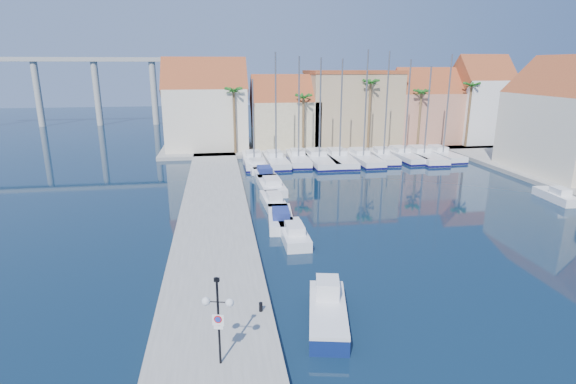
% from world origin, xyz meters
% --- Properties ---
extents(ground, '(260.00, 260.00, 0.00)m').
position_xyz_m(ground, '(0.00, 0.00, 0.00)').
color(ground, black).
rests_on(ground, ground).
extents(quay_west, '(6.00, 77.00, 0.50)m').
position_xyz_m(quay_west, '(-9.00, 13.50, 0.25)').
color(quay_west, gray).
rests_on(quay_west, ground).
extents(shore_north, '(54.00, 16.00, 0.50)m').
position_xyz_m(shore_north, '(10.00, 48.00, 0.25)').
color(shore_north, gray).
rests_on(shore_north, ground).
extents(lamp_post, '(1.33, 0.64, 4.01)m').
position_xyz_m(lamp_post, '(-8.71, -6.08, 3.13)').
color(lamp_post, black).
rests_on(lamp_post, quay_west).
extents(bollard, '(0.19, 0.19, 0.49)m').
position_xyz_m(bollard, '(-6.60, -2.15, 0.74)').
color(bollard, black).
rests_on(bollard, quay_west).
extents(fishing_boat, '(2.95, 5.79, 1.93)m').
position_xyz_m(fishing_boat, '(-3.24, -2.90, 0.64)').
color(fishing_boat, navy).
rests_on(fishing_boat, ground).
extents(motorboat_west_0, '(1.82, 5.67, 1.40)m').
position_xyz_m(motorboat_west_0, '(-3.06, 8.62, 0.51)').
color(motorboat_west_0, white).
rests_on(motorboat_west_0, ground).
extents(motorboat_west_1, '(2.50, 6.28, 1.40)m').
position_xyz_m(motorboat_west_1, '(-3.56, 12.23, 0.51)').
color(motorboat_west_1, white).
rests_on(motorboat_west_1, ground).
extents(motorboat_west_2, '(2.05, 5.67, 1.40)m').
position_xyz_m(motorboat_west_2, '(-3.54, 17.23, 0.51)').
color(motorboat_west_2, white).
rests_on(motorboat_west_2, ground).
extents(motorboat_west_3, '(2.61, 7.42, 1.40)m').
position_xyz_m(motorboat_west_3, '(-3.05, 23.11, 0.51)').
color(motorboat_west_3, white).
rests_on(motorboat_west_3, ground).
extents(motorboat_west_4, '(2.47, 6.97, 1.40)m').
position_xyz_m(motorboat_west_4, '(-3.23, 28.61, 0.51)').
color(motorboat_west_4, white).
rests_on(motorboat_west_4, ground).
extents(motorboat_west_5, '(2.93, 7.20, 1.40)m').
position_xyz_m(motorboat_west_5, '(-3.81, 33.08, 0.51)').
color(motorboat_west_5, white).
rests_on(motorboat_west_5, ground).
extents(motorboat_west_6, '(2.47, 6.04, 1.40)m').
position_xyz_m(motorboat_west_6, '(-3.68, 38.74, 0.51)').
color(motorboat_west_6, white).
rests_on(motorboat_west_6, ground).
extents(motorboat_east_1, '(1.91, 5.17, 1.40)m').
position_xyz_m(motorboat_east_1, '(24.00, 14.68, 0.51)').
color(motorboat_east_1, white).
rests_on(motorboat_east_1, ground).
extents(sailboat_0, '(2.76, 10.37, 11.11)m').
position_xyz_m(sailboat_0, '(-3.83, 35.95, 0.56)').
color(sailboat_0, white).
rests_on(sailboat_0, ground).
extents(sailboat_1, '(2.84, 10.06, 14.37)m').
position_xyz_m(sailboat_1, '(-0.94, 35.67, 0.61)').
color(sailboat_1, white).
rests_on(sailboat_1, ground).
extents(sailboat_2, '(3.38, 10.24, 13.90)m').
position_xyz_m(sailboat_2, '(2.24, 36.32, 0.60)').
color(sailboat_2, white).
rests_on(sailboat_2, ground).
extents(sailboat_3, '(3.56, 12.01, 13.74)m').
position_xyz_m(sailboat_3, '(4.88, 35.80, 0.57)').
color(sailboat_3, white).
rests_on(sailboat_3, ground).
extents(sailboat_4, '(3.78, 11.94, 13.61)m').
position_xyz_m(sailboat_4, '(7.74, 35.70, 0.57)').
color(sailboat_4, white).
rests_on(sailboat_4, ground).
extents(sailboat_5, '(3.30, 10.87, 14.72)m').
position_xyz_m(sailboat_5, '(10.95, 35.42, 0.60)').
color(sailboat_5, white).
rests_on(sailboat_5, ground).
extents(sailboat_6, '(3.14, 9.41, 14.55)m').
position_xyz_m(sailboat_6, '(14.07, 35.82, 0.63)').
color(sailboat_6, white).
rests_on(sailboat_6, ground).
extents(sailboat_7, '(3.34, 10.34, 13.54)m').
position_xyz_m(sailboat_7, '(17.17, 36.26, 0.59)').
color(sailboat_7, white).
rests_on(sailboat_7, ground).
extents(sailboat_8, '(3.51, 11.60, 12.66)m').
position_xyz_m(sailboat_8, '(19.93, 35.85, 0.57)').
color(sailboat_8, white).
rests_on(sailboat_8, ground).
extents(sailboat_9, '(2.98, 9.80, 14.20)m').
position_xyz_m(sailboat_9, '(22.87, 36.10, 0.61)').
color(sailboat_9, white).
rests_on(sailboat_9, ground).
extents(building_0, '(12.30, 9.00, 13.50)m').
position_xyz_m(building_0, '(-10.00, 47.00, 6.52)').
color(building_0, beige).
rests_on(building_0, shore_north).
extents(building_1, '(10.30, 8.00, 11.00)m').
position_xyz_m(building_1, '(2.00, 47.00, 5.30)').
color(building_1, tan).
rests_on(building_1, shore_north).
extents(building_2, '(14.20, 10.20, 11.50)m').
position_xyz_m(building_2, '(13.00, 48.00, 6.26)').
color(building_2, tan).
rests_on(building_2, shore_north).
extents(building_3, '(10.30, 8.00, 12.00)m').
position_xyz_m(building_3, '(25.00, 47.00, 5.86)').
color(building_3, tan).
rests_on(building_3, shore_north).
extents(building_4, '(8.30, 8.00, 14.00)m').
position_xyz_m(building_4, '(34.00, 46.00, 6.97)').
color(building_4, white).
rests_on(building_4, shore_north).
extents(building_6, '(9.00, 14.30, 13.50)m').
position_xyz_m(building_6, '(32.00, 24.00, 6.52)').
color(building_6, beige).
rests_on(building_6, shore_east).
extents(palm_0, '(2.60, 2.60, 10.15)m').
position_xyz_m(palm_0, '(-6.00, 42.00, 9.08)').
color(palm_0, brown).
rests_on(palm_0, shore_north).
extents(palm_1, '(2.60, 2.60, 9.15)m').
position_xyz_m(palm_1, '(4.00, 42.00, 8.14)').
color(palm_1, brown).
rests_on(palm_1, shore_north).
extents(palm_2, '(2.60, 2.60, 11.15)m').
position_xyz_m(palm_2, '(14.00, 42.00, 10.02)').
color(palm_2, brown).
rests_on(palm_2, shore_north).
extents(palm_3, '(2.60, 2.60, 9.65)m').
position_xyz_m(palm_3, '(22.00, 42.00, 8.61)').
color(palm_3, brown).
rests_on(palm_3, shore_north).
extents(palm_4, '(2.60, 2.60, 10.65)m').
position_xyz_m(palm_4, '(30.00, 42.00, 9.55)').
color(palm_4, brown).
rests_on(palm_4, shore_north).
extents(viaduct, '(48.00, 2.20, 14.45)m').
position_xyz_m(viaduct, '(-39.07, 82.00, 10.25)').
color(viaduct, '#9E9E99').
rests_on(viaduct, ground).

